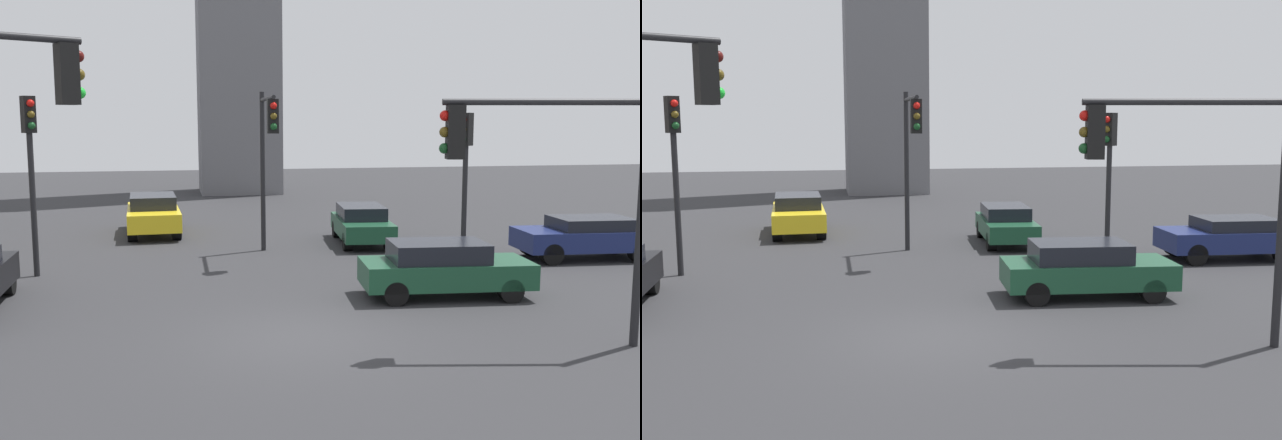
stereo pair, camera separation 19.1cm
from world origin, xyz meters
TOP-DOWN VIEW (x-y plane):
  - ground_plane at (0.00, 0.00)m, footprint 101.29×101.29m
  - traffic_light_0 at (0.55, 8.55)m, footprint 0.32×3.00m
  - traffic_light_1 at (6.45, 6.94)m, footprint 0.48×0.45m
  - traffic_light_3 at (4.47, -1.49)m, footprint 3.88×0.94m
  - traffic_light_4 at (-6.17, 7.12)m, footprint 0.44×0.49m
  - car_1 at (4.15, 10.59)m, footprint 2.12×4.29m
  - car_2 at (4.10, 2.60)m, footprint 4.28×2.13m
  - car_3 at (-3.15, 14.26)m, footprint 2.12×4.74m
  - car_4 at (10.31, 6.33)m, footprint 4.33×2.22m

SIDE VIEW (x-z plane):
  - ground_plane at x=0.00m, z-range 0.00..0.00m
  - car_1 at x=4.15m, z-range 0.04..1.38m
  - car_4 at x=10.31m, z-range 0.06..1.38m
  - car_2 at x=4.10m, z-range 0.03..1.41m
  - car_3 at x=-3.15m, z-range 0.05..1.55m
  - traffic_light_1 at x=6.45m, z-range 0.93..5.49m
  - traffic_light_4 at x=-6.17m, z-range 0.99..5.98m
  - traffic_light_3 at x=4.47m, z-range 1.11..5.93m
  - traffic_light_0 at x=0.55m, z-range 1.09..6.35m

